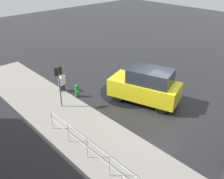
{
  "coord_description": "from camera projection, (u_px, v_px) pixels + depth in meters",
  "views": [
    {
      "loc": [
        -6.78,
        9.78,
        7.35
      ],
      "look_at": [
        2.17,
        1.45,
        0.9
      ],
      "focal_mm": 40.0,
      "sensor_mm": 36.0,
      "label": 1
    }
  ],
  "objects": [
    {
      "name": "moving_hatchback",
      "position": [
        146.0,
        86.0,
        13.94
      ],
      "size": [
        4.24,
        2.84,
        2.06
      ],
      "color": "yellow",
      "rests_on": "ground"
    },
    {
      "name": "ground_plane",
      "position": [
        158.0,
        109.0,
        13.71
      ],
      "size": [
        60.0,
        60.0,
        0.0
      ],
      "primitive_type": "plane",
      "color": "black"
    },
    {
      "name": "pedestrian",
      "position": [
        62.0,
        81.0,
        15.25
      ],
      "size": [
        0.31,
        0.56,
        1.22
      ],
      "color": "silver",
      "rests_on": "ground"
    },
    {
      "name": "puddle_patch",
      "position": [
        131.0,
        92.0,
        15.42
      ],
      "size": [
        3.84,
        3.84,
        0.01
      ],
      "primitive_type": "cylinder",
      "color": "black",
      "rests_on": "ground"
    },
    {
      "name": "sign_post",
      "position": [
        59.0,
        81.0,
        13.18
      ],
      "size": [
        0.07,
        0.44,
        2.4
      ],
      "color": "#4C4C51",
      "rests_on": "ground"
    },
    {
      "name": "kerb_strip",
      "position": [
        100.0,
        143.0,
        11.17
      ],
      "size": [
        24.0,
        3.2,
        0.04
      ],
      "primitive_type": "cube",
      "color": "gray",
      "rests_on": "ground"
    },
    {
      "name": "metal_railing",
      "position": [
        98.0,
        153.0,
        9.58
      ],
      "size": [
        6.79,
        0.04,
        1.05
      ],
      "color": "#B7BABF",
      "rests_on": "ground"
    },
    {
      "name": "fire_hydrant",
      "position": [
        77.0,
        91.0,
        14.77
      ],
      "size": [
        0.42,
        0.31,
        0.8
      ],
      "color": "#197A2D",
      "rests_on": "ground"
    }
  ]
}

